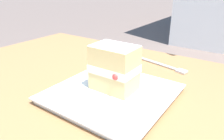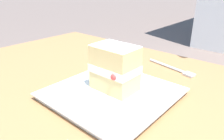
# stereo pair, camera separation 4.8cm
# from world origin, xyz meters

# --- Properties ---
(dessert_plate) EXTENTS (0.27, 0.27, 0.02)m
(dessert_plate) POSITION_xyz_m (0.19, -0.06, 0.74)
(dessert_plate) COLOR white
(dessert_plate) RESTS_ON patio_table
(cake_slice) EXTENTS (0.10, 0.09, 0.11)m
(cake_slice) POSITION_xyz_m (0.19, -0.07, 0.80)
(cake_slice) COLOR #E0C17A
(cake_slice) RESTS_ON dessert_plate
(dessert_fork) EXTENTS (0.17, 0.05, 0.01)m
(dessert_fork) POSITION_xyz_m (0.16, -0.31, 0.74)
(dessert_fork) COLOR silver
(dessert_fork) RESTS_ON patio_table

